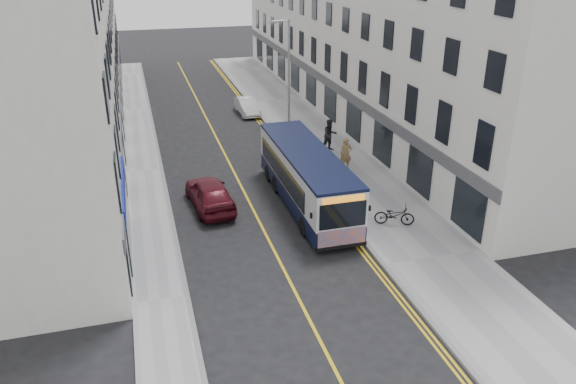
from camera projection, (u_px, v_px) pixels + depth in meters
ground at (282, 266)px, 23.07m from camera, size 140.00×140.00×0.00m
pavement_east at (328, 153)px, 35.12m from camera, size 4.50×64.00×0.12m
pavement_west at (144, 171)px, 32.35m from camera, size 2.00×64.00×0.12m
kerb_east at (294, 156)px, 34.57m from camera, size 0.18×64.00×0.13m
kerb_west at (162, 169)px, 32.59m from camera, size 0.18×64.00×0.13m
road_centre_line at (230, 164)px, 33.61m from camera, size 0.12×64.00×0.01m
road_dbl_yellow_inner at (287, 158)px, 34.48m from camera, size 0.10×64.00×0.01m
road_dbl_yellow_outer at (290, 158)px, 34.53m from camera, size 0.10×64.00×0.01m
terrace_east at (357, 25)px, 41.68m from camera, size 6.00×46.00×13.00m
terrace_west at (65, 36)px, 36.62m from camera, size 6.00×46.00×13.00m
streetlamp at (288, 80)px, 34.59m from camera, size 1.32×0.18×8.00m
city_bus at (306, 176)px, 27.68m from camera, size 2.35×10.04×2.92m
bicycle at (394, 215)px, 25.99m from camera, size 1.95×1.31×0.97m
pedestrian_near at (346, 154)px, 32.15m from camera, size 0.73×0.53×1.84m
pedestrian_far at (330, 135)px, 35.03m from camera, size 1.09×0.91×2.00m
car_white at (247, 106)px, 42.98m from camera, size 1.42×3.78×1.23m
car_maroon at (210, 193)px, 27.81m from camera, size 2.23×4.68×1.54m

